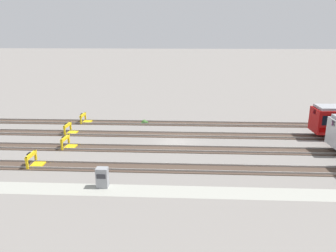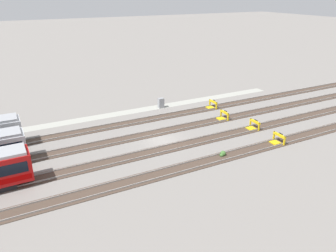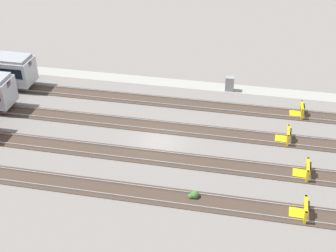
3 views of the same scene
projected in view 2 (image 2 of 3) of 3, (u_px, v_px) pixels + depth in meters
ground_plane at (162, 140)px, 41.47m from camera, size 400.00×400.00×0.00m
service_walkway at (128, 112)px, 51.07m from camera, size 54.00×2.00×0.01m
rail_track_nearest at (139, 121)px, 47.45m from camera, size 90.00×2.23×0.21m
rail_track_near_inner at (154, 133)px, 43.45m from camera, size 90.00×2.24×0.21m
rail_track_middle at (171, 148)px, 39.45m from camera, size 90.00×2.24×0.21m
rail_track_far_inner at (192, 165)px, 35.45m from camera, size 90.00×2.23×0.21m
bumper_stop_nearest_track at (212, 105)px, 52.69m from camera, size 1.35×2.00×1.22m
bumper_stop_near_inner_track at (223, 116)px, 48.10m from camera, size 1.38×2.01×1.22m
bumper_stop_middle_track at (253, 125)px, 44.73m from camera, size 1.38×2.01×1.22m
bumper_stop_far_inner_track at (277, 139)px, 40.56m from camera, size 1.37×2.01×1.22m
electrical_cabinet at (161, 103)px, 52.66m from camera, size 0.90×0.73×1.60m
weed_clump at (223, 154)px, 37.52m from camera, size 0.92×0.70×0.64m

